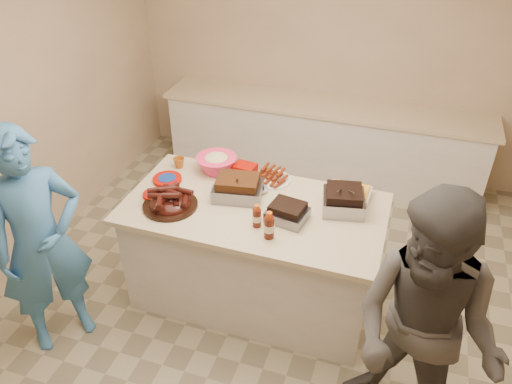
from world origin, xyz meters
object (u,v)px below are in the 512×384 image
(rib_platter, at_px, (170,206))
(bbq_bottle_a, at_px, (257,226))
(mustard_bottle, at_px, (246,191))
(guest_blue, at_px, (68,331))
(roasting_pan, at_px, (342,209))
(coleslaw_bowl, at_px, (217,171))
(bbq_bottle_b, at_px, (269,237))
(plastic_cup, at_px, (180,167))
(island, at_px, (254,295))

(rib_platter, xyz_separation_m, bbq_bottle_a, (0.70, -0.03, 0.00))
(mustard_bottle, distance_m, guest_blue, 1.81)
(bbq_bottle_a, distance_m, mustard_bottle, 0.46)
(roasting_pan, relative_size, guest_blue, 0.17)
(coleslaw_bowl, xyz_separation_m, bbq_bottle_a, (0.55, -0.61, 0.00))
(bbq_bottle_b, height_order, plastic_cup, bbq_bottle_b)
(rib_platter, distance_m, mustard_bottle, 0.61)
(bbq_bottle_b, height_order, guest_blue, bbq_bottle_b)
(roasting_pan, xyz_separation_m, bbq_bottle_a, (-0.55, -0.40, 0.00))
(mustard_bottle, xyz_separation_m, guest_blue, (-1.16, -1.02, -0.93))
(island, relative_size, coleslaw_bowl, 5.84)
(bbq_bottle_a, relative_size, plastic_cup, 1.89)
(coleslaw_bowl, bearing_deg, mustard_bottle, -31.60)
(coleslaw_bowl, bearing_deg, roasting_pan, -11.06)
(bbq_bottle_a, height_order, mustard_bottle, bbq_bottle_a)
(rib_platter, distance_m, bbq_bottle_a, 0.70)
(rib_platter, xyz_separation_m, guest_blue, (-0.68, -0.64, -0.93))
(rib_platter, bearing_deg, guest_blue, -136.61)
(rib_platter, bearing_deg, roasting_pan, 16.49)
(rib_platter, relative_size, mustard_bottle, 3.89)
(island, distance_m, roasting_pan, 1.15)
(roasting_pan, bearing_deg, coleslaw_bowl, 157.52)
(guest_blue, bearing_deg, coleslaw_bowl, 1.86)
(island, distance_m, bbq_bottle_b, 1.01)
(island, relative_size, guest_blue, 1.10)
(mustard_bottle, bearing_deg, rib_platter, -141.73)
(roasting_pan, height_order, guest_blue, roasting_pan)
(island, bearing_deg, coleslaw_bowl, 140.08)
(bbq_bottle_a, xyz_separation_m, plastic_cup, (-0.88, 0.57, 0.00))
(roasting_pan, bearing_deg, rib_platter, -174.94)
(roasting_pan, distance_m, bbq_bottle_b, 0.65)
(roasting_pan, relative_size, bbq_bottle_b, 1.43)
(rib_platter, bearing_deg, bbq_bottle_a, -2.14)
(rib_platter, xyz_separation_m, plastic_cup, (-0.18, 0.54, 0.00))
(bbq_bottle_a, height_order, guest_blue, bbq_bottle_a)
(coleslaw_bowl, bearing_deg, plastic_cup, -172.76)
(roasting_pan, height_order, plastic_cup, roasting_pan)
(island, distance_m, plastic_cup, 1.27)
(roasting_pan, relative_size, bbq_bottle_a, 1.67)
(bbq_bottle_a, bearing_deg, guest_blue, -155.85)
(mustard_bottle, xyz_separation_m, plastic_cup, (-0.66, 0.16, 0.00))
(bbq_bottle_a, distance_m, guest_blue, 1.78)
(bbq_bottle_b, relative_size, mustard_bottle, 1.97)
(rib_platter, relative_size, coleslaw_bowl, 1.24)
(bbq_bottle_a, bearing_deg, rib_platter, 177.86)
(roasting_pan, bearing_deg, guest_blue, -163.70)
(mustard_bottle, bearing_deg, guest_blue, -138.63)
(bbq_bottle_a, distance_m, bbq_bottle_b, 0.15)
(coleslaw_bowl, height_order, mustard_bottle, coleslaw_bowl)
(coleslaw_bowl, height_order, bbq_bottle_b, coleslaw_bowl)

